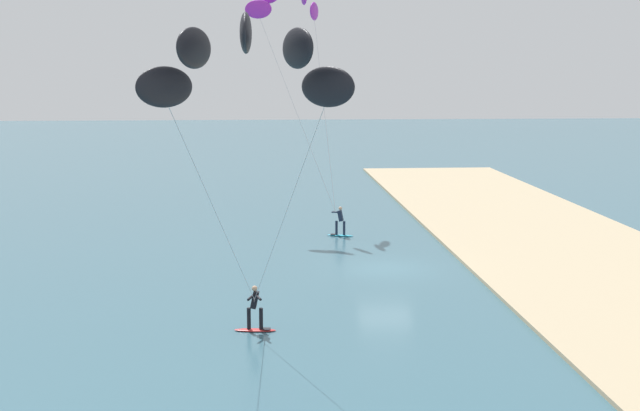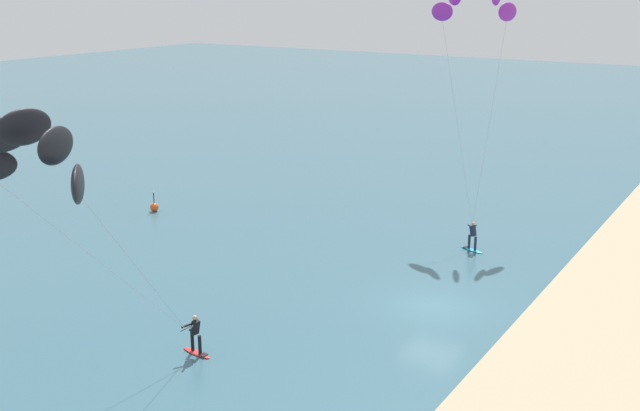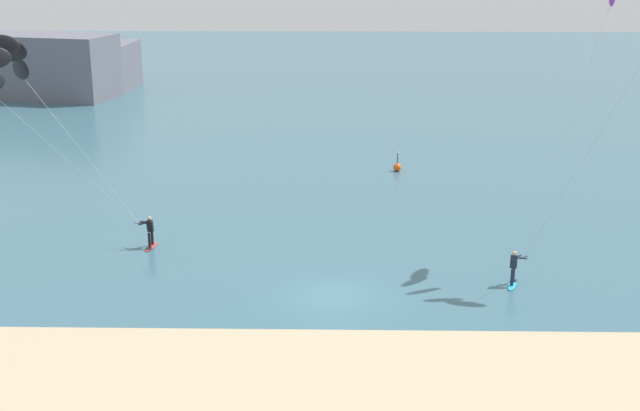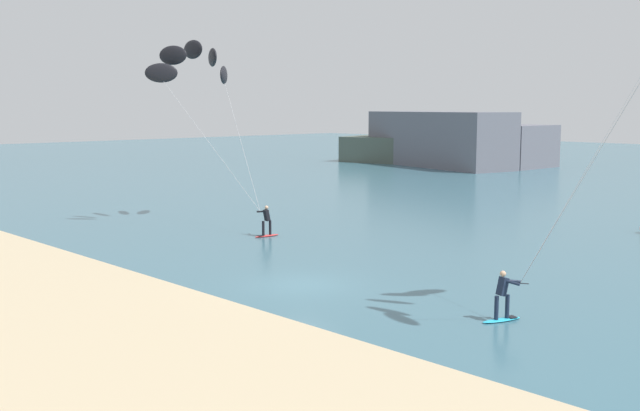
{
  "view_description": "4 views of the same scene",
  "coord_description": "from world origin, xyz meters",
  "views": [
    {
      "loc": [
        -39.97,
        6.03,
        9.37
      ],
      "look_at": [
        -0.07,
        3.11,
        3.07
      ],
      "focal_mm": 49.22,
      "sensor_mm": 36.0,
      "label": 1
    },
    {
      "loc": [
        -30.2,
        -12.89,
        14.31
      ],
      "look_at": [
        -0.39,
        5.99,
        4.02
      ],
      "focal_mm": 42.6,
      "sensor_mm": 36.0,
      "label": 2
    },
    {
      "loc": [
        0.11,
        -35.08,
        15.02
      ],
      "look_at": [
        -0.68,
        4.03,
        2.97
      ],
      "focal_mm": 47.77,
      "sensor_mm": 36.0,
      "label": 3
    },
    {
      "loc": [
        21.22,
        -19.41,
        6.97
      ],
      "look_at": [
        -2.08,
        3.02,
        2.68
      ],
      "focal_mm": 42.06,
      "sensor_mm": 36.0,
      "label": 4
    }
  ],
  "objects": [
    {
      "name": "kitesurfer_mid_water",
      "position": [
        -15.97,
        6.26,
        9.22
      ],
      "size": [
        7.99,
        5.92,
        10.83
      ],
      "color": "red",
      "rests_on": "ground"
    },
    {
      "name": "marker_buoy",
      "position": [
        4.29,
        21.83,
        0.3
      ],
      "size": [
        0.56,
        0.56,
        1.38
      ],
      "color": "#EA5119",
      "rests_on": "ground"
    },
    {
      "name": "kitesurfer_nearshore",
      "position": [
        13.5,
        3.98,
        12.83
      ],
      "size": [
        7.62,
        6.06,
        14.57
      ],
      "color": "#23ADD1",
      "rests_on": "ground"
    },
    {
      "name": "ground_plane",
      "position": [
        0.0,
        0.0,
        0.0
      ],
      "size": [
        240.0,
        240.0,
        0.0
      ],
      "primitive_type": "plane",
      "color": "#386070"
    }
  ]
}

